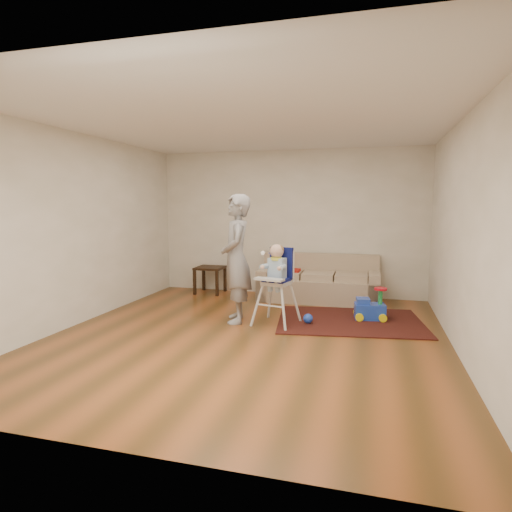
% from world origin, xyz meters
% --- Properties ---
extents(ground, '(5.50, 5.50, 0.00)m').
position_xyz_m(ground, '(0.00, 0.00, 0.00)').
color(ground, '#503314').
rests_on(ground, ground).
extents(room_envelope, '(5.04, 5.52, 2.72)m').
position_xyz_m(room_envelope, '(0.00, 0.53, 1.88)').
color(room_envelope, beige).
rests_on(room_envelope, ground).
extents(sofa, '(2.10, 0.88, 0.80)m').
position_xyz_m(sofa, '(0.62, 2.30, 0.40)').
color(sofa, tan).
rests_on(sofa, ground).
extents(side_table, '(0.51, 0.51, 0.51)m').
position_xyz_m(side_table, '(-1.47, 2.41, 0.25)').
color(side_table, black).
rests_on(side_table, ground).
extents(area_rug, '(2.25, 1.81, 0.02)m').
position_xyz_m(area_rug, '(1.24, 1.05, 0.01)').
color(area_rug, black).
rests_on(area_rug, ground).
extents(ride_on_toy, '(0.47, 0.37, 0.47)m').
position_xyz_m(ride_on_toy, '(1.52, 1.21, 0.25)').
color(ride_on_toy, blue).
rests_on(ride_on_toy, area_rug).
extents(toy_ball, '(0.14, 0.14, 0.14)m').
position_xyz_m(toy_ball, '(0.68, 0.74, 0.09)').
color(toy_ball, blue).
rests_on(toy_ball, area_rug).
extents(high_chair, '(0.64, 0.64, 1.16)m').
position_xyz_m(high_chair, '(0.24, 0.64, 0.56)').
color(high_chair, silver).
rests_on(high_chair, ground).
extents(adult, '(0.64, 0.78, 1.84)m').
position_xyz_m(adult, '(-0.36, 0.63, 0.92)').
color(adult, gray).
rests_on(adult, ground).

